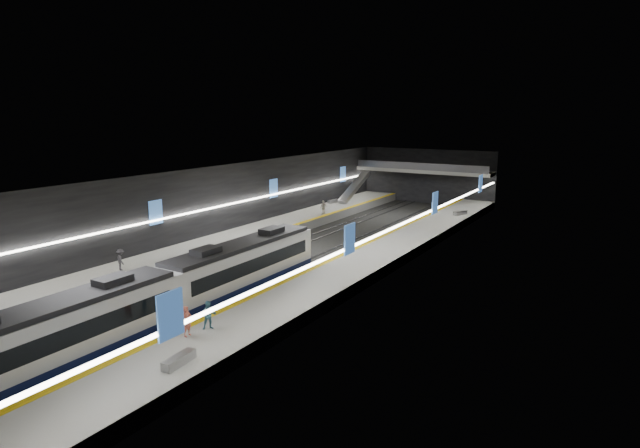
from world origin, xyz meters
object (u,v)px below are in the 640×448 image
Objects in this scene: bench_left_far at (333,201)px; passenger_right_a at (187,322)px; bench_right_near at (179,360)px; train at (166,294)px; escalator at (354,187)px; passenger_left_a at (323,208)px; passenger_left_b at (121,260)px; bench_right_far at (460,213)px; passenger_right_b at (209,315)px.

bench_left_far is 1.08× the size of passenger_right_a.
train is at bearing 136.37° from bench_right_near.
escalator is 4.54× the size of passenger_left_a.
bench_left_far is 8.72m from passenger_left_a.
train is 17.37× the size of passenger_left_b.
train is 42.02m from bench_right_far.
train reaches higher than bench_right_far.
passenger_right_a is at bearing -73.44° from escalator.
train is at bearing 58.72° from passenger_right_a.
bench_right_far is at bearing 81.50° from train.
passenger_left_b is at bearing 109.87° from passenger_right_b.
passenger_right_a is 1.04× the size of passenger_right_b.
bench_left_far is (-1.46, -3.44, -1.67)m from escalator.
train is 17.07× the size of passenger_left_a.
bench_right_far is 1.16× the size of passenger_left_a.
bench_left_far is 36.62m from passenger_left_b.
escalator is 40.04m from passenger_left_b.
passenger_right_b is at bearing -8.72° from train.
passenger_left_a is at bearing -69.41° from passenger_left_b.
passenger_left_b is (0.04, -40.02, -1.04)m from escalator.
passenger_right_b reaches higher than bench_left_far.
passenger_right_b is (-1.79, 4.14, 0.60)m from bench_right_near.
passenger_right_b reaches higher than bench_right_far.
bench_left_far is at bearing 60.51° from passenger_right_b.
bench_right_far is at bearing 135.76° from passenger_left_a.
passenger_left_b reaches higher than bench_left_far.
bench_right_far reaches higher than bench_right_near.
bench_right_far is 42.24m from passenger_right_b.
passenger_left_b is (-9.96, 4.53, -0.33)m from train.
bench_right_far is at bearing -89.53° from passenger_left_b.
escalator reaches higher than bench_left_far.
train is at bearing -61.42° from bench_left_far.
passenger_left_a is at bearing 60.22° from passenger_right_b.
bench_right_near is at bearing -116.73° from passenger_right_b.
bench_right_near is at bearing -56.16° from bench_left_far.
passenger_left_b is at bearing 11.80° from passenger_left_a.
bench_left_far is at bearing -63.59° from passenger_left_b.
passenger_left_a reaches higher than passenger_right_b.
bench_right_far is (0.20, 46.33, 0.00)m from bench_right_near.
escalator is at bearing -155.96° from passenger_left_a.
escalator reaches higher than bench_right_near.
train reaches higher than passenger_right_b.
passenger_left_b is at bearing -91.44° from bench_right_far.
train is 14.85× the size of bench_right_near.
bench_right_far is (6.21, 41.54, -0.95)m from train.
bench_left_far is 1.08× the size of passenger_left_a.
bench_left_far is 0.94× the size of bench_right_near.
passenger_left_b is (-14.19, 5.18, 0.02)m from passenger_right_b.
bench_left_far is 44.62m from passenger_right_b.
passenger_left_a is at bearing 15.51° from passenger_right_a.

